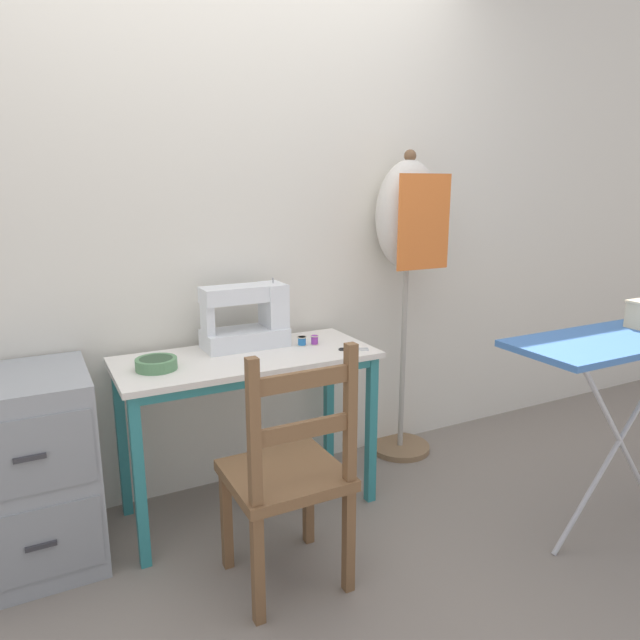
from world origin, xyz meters
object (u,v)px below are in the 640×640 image
object	(u,v)px
sewing_machine	(249,318)
wooden_chair	(288,476)
scissors	(349,349)
dress_form	(408,232)
thread_spool_near_machine	(302,341)
thread_spool_mid_table	(315,340)
ironing_board	(632,346)
fabric_bowl	(156,363)
filing_cabinet	(34,470)

from	to	relation	value
sewing_machine	wooden_chair	xyz separation A→B (m)	(-0.11, -0.66, -0.41)
scissors	dress_form	distance (m)	0.74
thread_spool_near_machine	thread_spool_mid_table	xyz separation A→B (m)	(0.06, -0.01, 0.00)
wooden_chair	thread_spool_near_machine	bearing A→B (deg)	60.06
sewing_machine	thread_spool_mid_table	size ratio (longest dim) A/B	9.17
ironing_board	thread_spool_near_machine	bearing A→B (deg)	137.54
fabric_bowl	ironing_board	xyz separation A→B (m)	(1.63, -0.85, 0.07)
dress_form	ironing_board	size ratio (longest dim) A/B	1.48
thread_spool_mid_table	wooden_chair	distance (m)	0.74
thread_spool_mid_table	thread_spool_near_machine	bearing A→B (deg)	167.16
filing_cabinet	thread_spool_near_machine	bearing A→B (deg)	0.03
sewing_machine	ironing_board	world-z (taller)	sewing_machine
scissors	ironing_board	world-z (taller)	ironing_board
sewing_machine	filing_cabinet	bearing A→B (deg)	-173.70
fabric_bowl	thread_spool_near_machine	xyz separation A→B (m)	(0.65, 0.05, -0.00)
thread_spool_mid_table	filing_cabinet	xyz separation A→B (m)	(-1.17, 0.01, -0.36)
fabric_bowl	filing_cabinet	size ratio (longest dim) A/B	0.21
ironing_board	dress_form	bearing A→B (deg)	107.62
sewing_machine	fabric_bowl	size ratio (longest dim) A/B	2.41
sewing_machine	thread_spool_near_machine	world-z (taller)	sewing_machine
wooden_chair	filing_cabinet	world-z (taller)	wooden_chair
fabric_bowl	wooden_chair	size ratio (longest dim) A/B	0.17
wooden_chair	dress_form	distance (m)	1.42
scissors	dress_form	size ratio (longest dim) A/B	0.08
thread_spool_near_machine	ironing_board	bearing A→B (deg)	-42.46
sewing_machine	thread_spool_mid_table	distance (m)	0.31
thread_spool_near_machine	scissors	bearing A→B (deg)	-46.01
wooden_chair	ironing_board	world-z (taller)	wooden_chair
ironing_board	filing_cabinet	bearing A→B (deg)	156.85
dress_form	fabric_bowl	bearing A→B (deg)	-172.33
fabric_bowl	dress_form	distance (m)	1.39
sewing_machine	scissors	distance (m)	0.46
filing_cabinet	sewing_machine	bearing A→B (deg)	6.30
fabric_bowl	dress_form	bearing A→B (deg)	7.67
sewing_machine	dress_form	size ratio (longest dim) A/B	0.24
filing_cabinet	dress_form	distance (m)	1.95
thread_spool_near_machine	ironing_board	world-z (taller)	ironing_board
scissors	dress_form	bearing A→B (deg)	29.73
thread_spool_near_machine	filing_cabinet	bearing A→B (deg)	-179.97
ironing_board	scissors	bearing A→B (deg)	138.23
scissors	filing_cabinet	world-z (taller)	filing_cabinet
wooden_chair	filing_cabinet	size ratio (longest dim) A/B	1.23
dress_form	sewing_machine	bearing A→B (deg)	-177.93
fabric_bowl	filing_cabinet	distance (m)	0.59
dress_form	ironing_board	distance (m)	1.14
thread_spool_near_machine	filing_cabinet	distance (m)	1.17
dress_form	scissors	bearing A→B (deg)	-150.27
sewing_machine	thread_spool_near_machine	xyz separation A→B (m)	(0.21, -0.10, -0.11)
thread_spool_mid_table	fabric_bowl	bearing A→B (deg)	-177.38
thread_spool_mid_table	ironing_board	size ratio (longest dim) A/B	0.04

